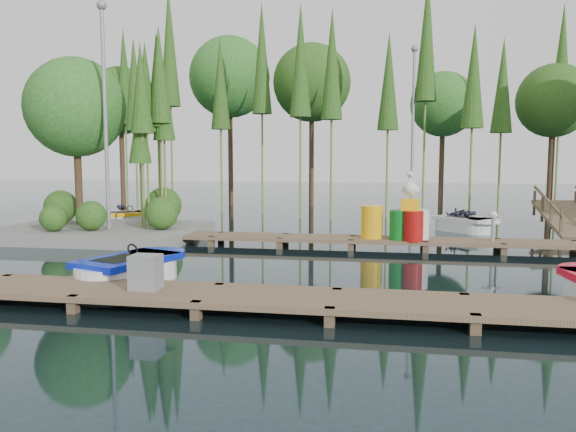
% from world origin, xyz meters
% --- Properties ---
extents(ground_plane, '(90.00, 90.00, 0.00)m').
position_xyz_m(ground_plane, '(0.00, 0.00, 0.00)').
color(ground_plane, '#1C2E34').
extents(near_dock, '(18.00, 1.50, 0.50)m').
position_xyz_m(near_dock, '(0.00, -4.50, 0.23)').
color(near_dock, brown).
rests_on(near_dock, ground).
extents(far_dock, '(15.00, 1.20, 0.50)m').
position_xyz_m(far_dock, '(1.00, 2.50, 0.23)').
color(far_dock, brown).
rests_on(far_dock, ground).
extents(island, '(6.20, 4.20, 6.75)m').
position_xyz_m(island, '(-6.30, 3.29, 3.18)').
color(island, slate).
rests_on(island, ground).
extents(tree_screen, '(34.42, 18.53, 10.31)m').
position_xyz_m(tree_screen, '(-2.04, 10.60, 6.12)').
color(tree_screen, '#45301D').
rests_on(tree_screen, ground).
extents(lamp_island, '(0.30, 0.30, 7.25)m').
position_xyz_m(lamp_island, '(-5.50, 2.50, 4.26)').
color(lamp_island, gray).
rests_on(lamp_island, ground).
extents(lamp_rear, '(0.30, 0.30, 7.25)m').
position_xyz_m(lamp_rear, '(4.00, 11.00, 4.26)').
color(lamp_rear, gray).
rests_on(lamp_rear, ground).
extents(ramp, '(1.50, 3.94, 1.49)m').
position_xyz_m(ramp, '(9.00, 6.50, 0.59)').
color(ramp, brown).
rests_on(ramp, ground).
extents(boat_blue, '(2.01, 2.90, 0.89)m').
position_xyz_m(boat_blue, '(-2.21, -2.89, 0.26)').
color(boat_blue, white).
rests_on(boat_blue, ground).
extents(boat_yellow_far, '(2.67, 2.36, 1.25)m').
position_xyz_m(boat_yellow_far, '(-6.75, 6.32, 0.26)').
color(boat_yellow_far, white).
rests_on(boat_yellow_far, ground).
extents(boat_white_far, '(2.52, 2.43, 1.14)m').
position_xyz_m(boat_white_far, '(5.68, 6.75, 0.26)').
color(boat_white_far, white).
rests_on(boat_white_far, ground).
extents(utility_cabinet, '(0.50, 0.42, 0.61)m').
position_xyz_m(utility_cabinet, '(-1.13, -4.50, 0.60)').
color(utility_cabinet, gray).
rests_on(utility_cabinet, near_dock).
extents(yellow_barrel, '(0.62, 0.62, 0.93)m').
position_xyz_m(yellow_barrel, '(2.57, 2.50, 0.77)').
color(yellow_barrel, '#FFB20D').
rests_on(yellow_barrel, far_dock).
extents(drum_cluster, '(1.10, 1.01, 1.90)m').
position_xyz_m(drum_cluster, '(3.64, 2.35, 0.86)').
color(drum_cluster, '#0C6C1B').
rests_on(drum_cluster, far_dock).
extents(seagull_post, '(0.51, 0.28, 0.82)m').
position_xyz_m(seagull_post, '(5.87, 2.50, 0.86)').
color(seagull_post, gray).
rests_on(seagull_post, far_dock).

